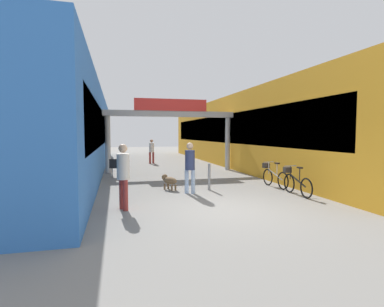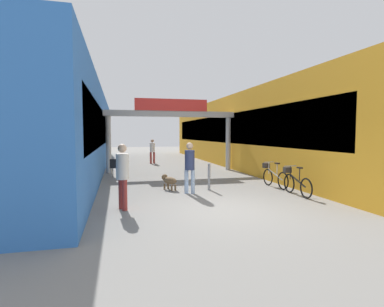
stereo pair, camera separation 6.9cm
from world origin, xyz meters
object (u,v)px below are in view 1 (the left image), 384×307
cafe_chair_black_nearer (114,166)px  bicycle_silver_second (273,176)px  pedestrian_companion (123,172)px  bollard_post_metal (209,176)px  pedestrian_with_dog (190,164)px  bicycle_black_nearest (296,182)px  dog_on_leash (169,180)px  pedestrian_carrying_crate (152,150)px

cafe_chair_black_nearer → bicycle_silver_second: bearing=-34.5°
pedestrian_companion → bollard_post_metal: 3.89m
pedestrian_companion → cafe_chair_black_nearer: pedestrian_companion is taller
pedestrian_companion → pedestrian_with_dog: bearing=37.3°
pedestrian_with_dog → pedestrian_companion: (-2.30, -1.76, 0.02)m
bicycle_black_nearest → bicycle_silver_second: same height
bollard_post_metal → dog_on_leash: bearing=164.7°
dog_on_leash → bollard_post_metal: 1.51m
pedestrian_carrying_crate → bicycle_black_nearest: size_ratio=1.01×
pedestrian_with_dog → pedestrian_carrying_crate: pedestrian_with_dog is taller
pedestrian_companion → pedestrian_carrying_crate: pedestrian_companion is taller
pedestrian_with_dog → bollard_post_metal: 1.10m
pedestrian_carrying_crate → cafe_chair_black_nearer: bearing=-111.6°
pedestrian_with_dog → cafe_chair_black_nearer: pedestrian_with_dog is taller
dog_on_leash → cafe_chair_black_nearer: bearing=118.1°
bollard_post_metal → bicycle_silver_second: bearing=-0.9°
bicycle_black_nearest → cafe_chair_black_nearer: bicycle_black_nearest is taller
dog_on_leash → bicycle_black_nearest: bearing=-25.9°
pedestrian_with_dog → pedestrian_companion: pedestrian_companion is taller
pedestrian_companion → dog_on_leash: (1.71, 2.61, -0.69)m
cafe_chair_black_nearer → bicycle_black_nearest: bearing=-43.3°
pedestrian_companion → bicycle_silver_second: (5.78, 2.18, -0.61)m
pedestrian_companion → pedestrian_carrying_crate: size_ratio=1.06×
bicycle_silver_second → bollard_post_metal: 2.62m
bollard_post_metal → cafe_chair_black_nearer: size_ratio=1.12×
bicycle_silver_second → cafe_chair_black_nearer: 7.35m
dog_on_leash → bollard_post_metal: bollard_post_metal is taller
pedestrian_companion → bicycle_silver_second: size_ratio=1.07×
bicycle_black_nearest → bollard_post_metal: (-2.60, 1.57, 0.07)m
dog_on_leash → bollard_post_metal: (1.45, -0.40, 0.16)m
pedestrian_carrying_crate → bicycle_silver_second: (3.56, -10.47, -0.54)m
pedestrian_with_dog → cafe_chair_black_nearer: bearing=119.4°
pedestrian_companion → bicycle_black_nearest: bearing=6.4°
pedestrian_companion → dog_on_leash: bearing=56.8°
pedestrian_with_dog → bicycle_silver_second: 3.55m
pedestrian_with_dog → dog_on_leash: (-0.60, 0.86, -0.68)m
bicycle_silver_second → pedestrian_with_dog: bearing=-173.1°
pedestrian_with_dog → cafe_chair_black_nearer: (-2.59, 4.58, -0.49)m
bollard_post_metal → cafe_chair_black_nearer: (-3.44, 4.12, 0.03)m
dog_on_leash → bicycle_silver_second: 4.09m
bicycle_silver_second → bollard_post_metal: (-2.62, 0.04, 0.07)m
pedestrian_companion → bicycle_silver_second: 6.20m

